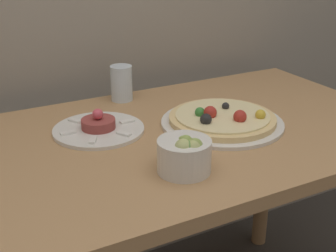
# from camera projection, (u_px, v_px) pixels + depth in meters

# --- Properties ---
(dining_table) EXTENTS (1.50, 0.73, 0.76)m
(dining_table) POSITION_uv_depth(u_px,v_px,m) (142.00, 174.00, 1.23)
(dining_table) COLOR #AD7F51
(dining_table) RESTS_ON ground_plane
(pizza_plate) EXTENTS (0.34, 0.34, 0.06)m
(pizza_plate) POSITION_uv_depth(u_px,v_px,m) (222.00, 120.00, 1.28)
(pizza_plate) COLOR silver
(pizza_plate) RESTS_ON dining_table
(tartare_plate) EXTENTS (0.24, 0.24, 0.06)m
(tartare_plate) POSITION_uv_depth(u_px,v_px,m) (99.00, 128.00, 1.24)
(tartare_plate) COLOR silver
(tartare_plate) RESTS_ON dining_table
(small_bowl) EXTENTS (0.12, 0.12, 0.09)m
(small_bowl) POSITION_uv_depth(u_px,v_px,m) (185.00, 154.00, 1.03)
(small_bowl) COLOR silver
(small_bowl) RESTS_ON dining_table
(drinking_glass) EXTENTS (0.07, 0.07, 0.11)m
(drinking_glass) POSITION_uv_depth(u_px,v_px,m) (121.00, 83.00, 1.46)
(drinking_glass) COLOR silver
(drinking_glass) RESTS_ON dining_table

